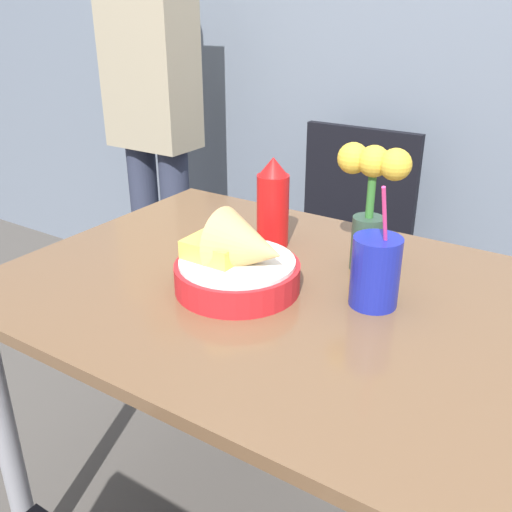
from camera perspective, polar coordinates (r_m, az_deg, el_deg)
The scene contains 7 objects.
dining_table at distance 1.18m, azimuth 1.19°, elevation -7.44°, with size 1.04×0.80×0.73m.
chair_far_window at distance 1.95m, azimuth 8.89°, elevation 1.98°, with size 0.40×0.40×0.86m.
food_basket at distance 1.07m, azimuth -1.55°, elevation -0.73°, with size 0.24×0.24×0.16m.
ketchup_bottle at distance 1.27m, azimuth 1.70°, elevation 5.28°, with size 0.07×0.07×0.20m.
drink_cup at distance 1.04m, azimuth 11.84°, elevation -1.74°, with size 0.09×0.09×0.24m.
flower_vase at distance 1.15m, azimuth 11.42°, elevation 5.98°, with size 0.15×0.06×0.26m.
person_standing at distance 2.14m, azimuth -10.28°, elevation 14.33°, with size 0.32×0.18×1.55m.
Camera 1 is at (0.53, -0.85, 1.25)m, focal length 40.00 mm.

